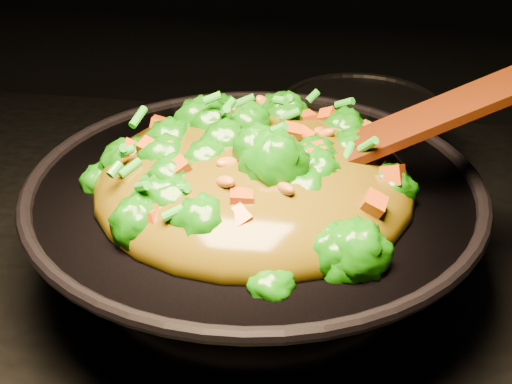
# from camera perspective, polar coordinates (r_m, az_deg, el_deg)

# --- Properties ---
(wok) EXTENTS (0.52, 0.52, 0.13)m
(wok) POSITION_cam_1_polar(r_m,az_deg,el_deg) (0.79, -0.12, -3.56)
(wok) COLOR black
(wok) RESTS_ON stovetop
(stir_fry) EXTENTS (0.42, 0.42, 0.11)m
(stir_fry) POSITION_cam_1_polar(r_m,az_deg,el_deg) (0.72, -0.16, 4.21)
(stir_fry) COLOR #135D06
(stir_fry) RESTS_ON wok
(spatula) EXTENTS (0.34, 0.14, 0.15)m
(spatula) POSITION_cam_1_polar(r_m,az_deg,el_deg) (0.72, 9.99, 4.31)
(spatula) COLOR #341104
(spatula) RESTS_ON wok
(back_pot) EXTENTS (0.23, 0.23, 0.12)m
(back_pot) POSITION_cam_1_polar(r_m,az_deg,el_deg) (1.01, 8.19, 4.05)
(back_pot) COLOR black
(back_pot) RESTS_ON stovetop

